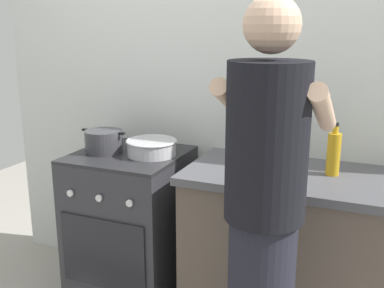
{
  "coord_description": "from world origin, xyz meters",
  "views": [
    {
      "loc": [
        0.93,
        -1.98,
        1.59
      ],
      "look_at": [
        0.05,
        0.12,
        1.0
      ],
      "focal_mm": 42.29,
      "sensor_mm": 36.0,
      "label": 1
    }
  ],
  "objects_px": {
    "utensil_crock": "(255,143)",
    "person": "(264,227)",
    "mixing_bowl": "(152,147)",
    "spice_bottle": "(278,166)",
    "stove_range": "(131,226)",
    "oil_bottle": "(334,153)",
    "pot": "(104,141)"
  },
  "relations": [
    {
      "from": "person",
      "to": "oil_bottle",
      "type": "bearing_deg",
      "value": 73.68
    },
    {
      "from": "mixing_bowl",
      "to": "oil_bottle",
      "type": "distance_m",
      "value": 0.96
    },
    {
      "from": "utensil_crock",
      "to": "oil_bottle",
      "type": "bearing_deg",
      "value": -15.69
    },
    {
      "from": "mixing_bowl",
      "to": "spice_bottle",
      "type": "bearing_deg",
      "value": -4.18
    },
    {
      "from": "stove_range",
      "to": "person",
      "type": "xyz_separation_m",
      "value": [
        0.92,
        -0.57,
        0.41
      ]
    },
    {
      "from": "stove_range",
      "to": "pot",
      "type": "distance_m",
      "value": 0.53
    },
    {
      "from": "stove_range",
      "to": "oil_bottle",
      "type": "relative_size",
      "value": 3.51
    },
    {
      "from": "person",
      "to": "mixing_bowl",
      "type": "bearing_deg",
      "value": 143.22
    },
    {
      "from": "spice_bottle",
      "to": "person",
      "type": "distance_m",
      "value": 0.54
    },
    {
      "from": "spice_bottle",
      "to": "person",
      "type": "relative_size",
      "value": 0.05
    },
    {
      "from": "stove_range",
      "to": "pot",
      "type": "height_order",
      "value": "pot"
    },
    {
      "from": "stove_range",
      "to": "utensil_crock",
      "type": "relative_size",
      "value": 2.75
    },
    {
      "from": "person",
      "to": "spice_bottle",
      "type": "bearing_deg",
      "value": 96.71
    },
    {
      "from": "pot",
      "to": "person",
      "type": "relative_size",
      "value": 0.16
    },
    {
      "from": "mixing_bowl",
      "to": "person",
      "type": "xyz_separation_m",
      "value": [
        0.78,
        -0.58,
        -0.09
      ]
    },
    {
      "from": "spice_bottle",
      "to": "oil_bottle",
      "type": "bearing_deg",
      "value": 19.03
    },
    {
      "from": "pot",
      "to": "oil_bottle",
      "type": "xyz_separation_m",
      "value": [
        1.24,
        0.08,
        0.05
      ]
    },
    {
      "from": "mixing_bowl",
      "to": "spice_bottle",
      "type": "relative_size",
      "value": 3.5
    },
    {
      "from": "pot",
      "to": "person",
      "type": "height_order",
      "value": "person"
    },
    {
      "from": "pot",
      "to": "utensil_crock",
      "type": "bearing_deg",
      "value": 13.19
    },
    {
      "from": "stove_range",
      "to": "utensil_crock",
      "type": "distance_m",
      "value": 0.89
    },
    {
      "from": "spice_bottle",
      "to": "stove_range",
      "type": "bearing_deg",
      "value": 177.35
    },
    {
      "from": "stove_range",
      "to": "person",
      "type": "height_order",
      "value": "person"
    },
    {
      "from": "pot",
      "to": "oil_bottle",
      "type": "distance_m",
      "value": 1.25
    },
    {
      "from": "utensil_crock",
      "to": "spice_bottle",
      "type": "xyz_separation_m",
      "value": [
        0.17,
        -0.2,
        -0.05
      ]
    },
    {
      "from": "stove_range",
      "to": "pot",
      "type": "xyz_separation_m",
      "value": [
        -0.14,
        -0.03,
        0.51
      ]
    },
    {
      "from": "mixing_bowl",
      "to": "person",
      "type": "distance_m",
      "value": 0.98
    },
    {
      "from": "pot",
      "to": "mixing_bowl",
      "type": "distance_m",
      "value": 0.28
    },
    {
      "from": "oil_bottle",
      "to": "stove_range",
      "type": "bearing_deg",
      "value": -177.72
    },
    {
      "from": "utensil_crock",
      "to": "person",
      "type": "bearing_deg",
      "value": -72.32
    },
    {
      "from": "utensil_crock",
      "to": "person",
      "type": "relative_size",
      "value": 0.19
    },
    {
      "from": "stove_range",
      "to": "utensil_crock",
      "type": "bearing_deg",
      "value": 13.09
    }
  ]
}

